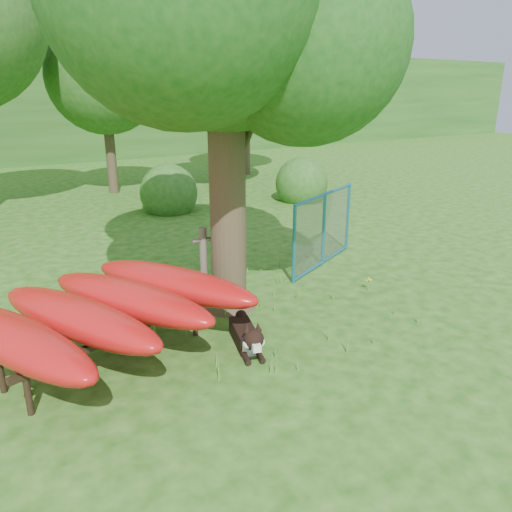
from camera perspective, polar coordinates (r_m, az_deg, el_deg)
ground at (r=7.79m, az=3.63°, el=-9.61°), size 80.00×80.00×0.00m
wooden_post at (r=8.74m, az=-5.99°, el=-1.03°), size 0.39×0.14×1.44m
kayak_rack at (r=7.19m, az=-16.92°, el=-5.72°), size 4.23×3.79×1.06m
husky_dog at (r=7.44m, az=-0.98°, el=-9.22°), size 0.63×1.24×0.58m
fence_section at (r=10.89m, az=7.74°, el=3.07°), size 2.53×1.20×2.68m
wildflower_clump at (r=9.77m, az=12.76°, el=-2.77°), size 0.12×0.11×0.25m
bg_tree_c at (r=19.34m, az=-17.00°, el=18.99°), size 4.00×4.00×6.12m
bg_tree_d at (r=18.91m, az=-4.34°, el=22.69°), size 4.80×4.80×7.50m
bg_tree_e at (r=23.02m, az=-1.19°, el=22.32°), size 4.60×4.60×7.55m
shrub_right at (r=17.57m, az=5.16°, el=6.32°), size 1.80×1.80×1.80m
shrub_mid at (r=16.16m, az=-9.82°, el=5.05°), size 1.80×1.80×1.80m
wooded_hillside at (r=33.75m, az=-27.02°, el=15.38°), size 80.00×12.00×6.00m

